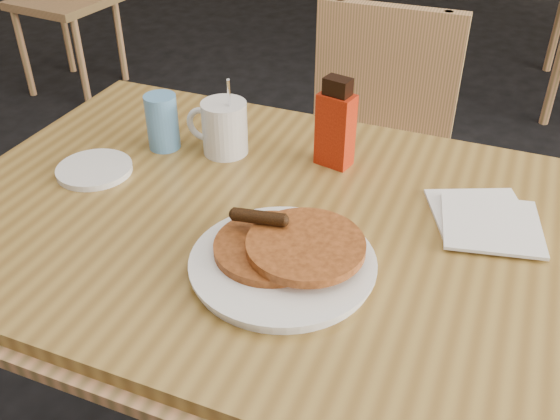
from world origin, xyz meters
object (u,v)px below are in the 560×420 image
object	(u,v)px
pancake_plate	(284,257)
coffee_mug	(223,127)
syrup_bottle	(336,126)
blue_tumbler	(162,122)
main_table	(280,236)
chair_main_far	(373,143)

from	to	relation	value
pancake_plate	coffee_mug	xyz separation A→B (m)	(-0.24, 0.30, 0.04)
syrup_bottle	blue_tumbler	xyz separation A→B (m)	(-0.35, -0.06, -0.03)
pancake_plate	main_table	bearing A→B (deg)	113.45
syrup_bottle	blue_tumbler	bearing A→B (deg)	-156.64
main_table	chair_main_far	distance (m)	0.74
coffee_mug	syrup_bottle	xyz separation A→B (m)	(0.22, 0.03, 0.03)
syrup_bottle	coffee_mug	bearing A→B (deg)	-157.77
coffee_mug	syrup_bottle	size ratio (longest dim) A/B	0.95
pancake_plate	blue_tumbler	bearing A→B (deg)	142.85
main_table	syrup_bottle	size ratio (longest dim) A/B	7.10
blue_tumbler	main_table	bearing A→B (deg)	-26.24
chair_main_far	blue_tumbler	xyz separation A→B (m)	(-0.32, -0.56, 0.27)
chair_main_far	pancake_plate	bearing A→B (deg)	-86.81
syrup_bottle	chair_main_far	bearing A→B (deg)	106.54
main_table	coffee_mug	size ratio (longest dim) A/B	7.48
blue_tumbler	syrup_bottle	bearing A→B (deg)	9.39
chair_main_far	syrup_bottle	distance (m)	0.59
coffee_mug	syrup_bottle	bearing A→B (deg)	13.51
coffee_mug	blue_tumbler	world-z (taller)	coffee_mug
chair_main_far	pancake_plate	xyz separation A→B (m)	(0.04, -0.84, 0.24)
chair_main_far	coffee_mug	bearing A→B (deg)	-110.03
blue_tumbler	chair_main_far	bearing A→B (deg)	60.09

